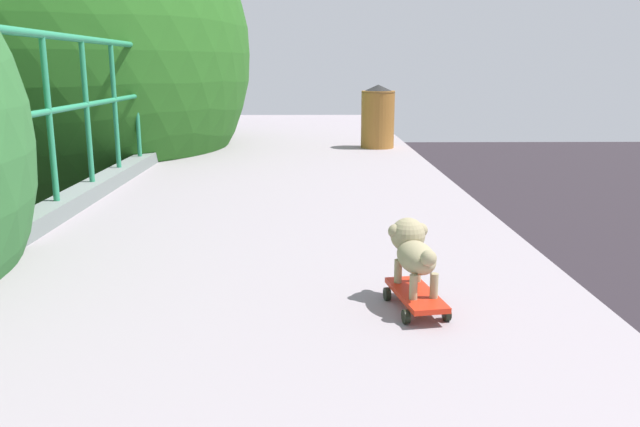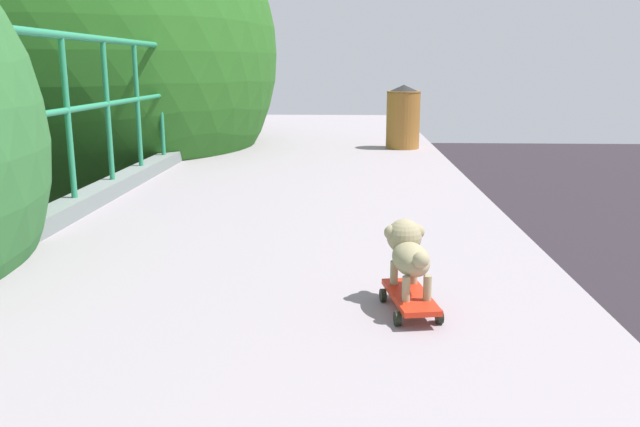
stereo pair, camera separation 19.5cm
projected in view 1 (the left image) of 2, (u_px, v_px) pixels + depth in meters
The scene contains 5 objects.
city_bus at pixel (85, 186), 28.20m from camera, with size 2.50×11.20×3.12m.
roadside_tree_far at pixel (47, 56), 8.55m from camera, with size 5.37×5.37×9.66m.
toy_skateboard at pixel (416, 296), 2.88m from camera, with size 0.26×0.46×0.09m.
small_dog at pixel (413, 249), 2.91m from camera, with size 0.22×0.43×0.30m.
litter_bin at pixel (378, 116), 8.52m from camera, with size 0.45×0.45×0.83m.
Camera 1 is at (1.57, 0.49, 6.93)m, focal length 36.22 mm.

